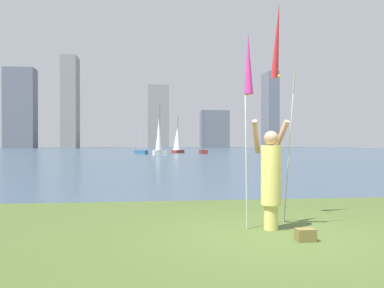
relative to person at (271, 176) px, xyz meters
name	(u,v)px	position (x,y,z in m)	size (l,w,h in m)	color
ground	(158,154)	(0.00, 50.51, -1.06)	(120.00, 138.00, 0.12)	#475B28
person	(271,176)	(0.00, 0.00, 0.00)	(0.74, 0.55, 2.03)	#D8CC66
kite_flag_left	(248,68)	(-0.42, 0.02, 1.98)	(0.16, 0.35, 3.64)	#B2B2B7
kite_flag_right	(277,45)	(0.42, 0.88, 2.62)	(0.16, 1.26, 4.45)	#B2B2B7
bag	(305,235)	(0.29, -0.94, -0.90)	(0.31, 0.22, 0.20)	olive
sailboat_0	(177,141)	(3.08, 54.16, 0.80)	(2.11, 2.50, 5.41)	maroon
sailboat_3	(159,138)	(-0.10, 43.56, 1.14)	(1.77, 1.12, 6.11)	white
sailboat_4	(141,152)	(-2.26, 49.56, -0.70)	(1.89, 2.46, 3.52)	#2D6084
sailboat_5	(203,151)	(6.23, 49.43, -0.66)	(1.06, 1.67, 5.97)	maroon
skyline_tower_0	(20,108)	(-33.67, 107.78, 9.49)	(7.68, 5.50, 20.96)	slate
skyline_tower_1	(70,102)	(-20.99, 108.53, 11.22)	(4.00, 7.62, 24.44)	gray
skyline_tower_2	(158,117)	(2.47, 105.56, 7.38)	(5.59, 3.96, 16.75)	gray
skyline_tower_3	(215,129)	(18.38, 108.74, 4.19)	(7.80, 4.50, 10.38)	slate
skyline_tower_4	(270,110)	(34.31, 108.19, 9.61)	(3.08, 7.53, 21.20)	slate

